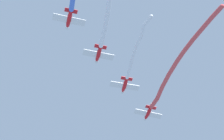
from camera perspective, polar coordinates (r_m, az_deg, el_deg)
name	(u,v)px	position (r m, az deg, el deg)	size (l,w,h in m)	color
airplane_lead	(148,113)	(91.02, 4.81, -5.78)	(5.18, 5.10, 1.49)	red
smoke_trail_lead	(181,59)	(83.37, 9.22, 1.45)	(15.37, 21.88, 3.02)	#DB4C4C
airplane_left_wing	(125,85)	(85.63, 1.69, -2.07)	(4.93, 5.33, 1.49)	red
smoke_trail_left_wing	(137,47)	(80.85, 3.36, 3.06)	(10.30, 10.70, 2.18)	white
airplane_right_wing	(98,54)	(80.93, -1.82, 2.10)	(5.02, 5.26, 1.49)	red
airplane_slot	(69,19)	(77.05, -5.74, 6.73)	(5.06, 5.22, 1.49)	red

